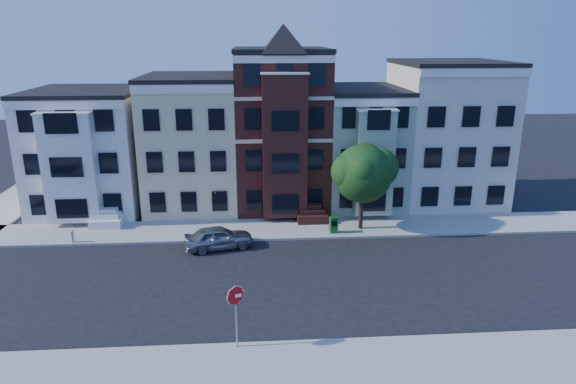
{
  "coord_description": "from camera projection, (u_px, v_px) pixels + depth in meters",
  "views": [
    {
      "loc": [
        -2.27,
        -25.95,
        13.29
      ],
      "look_at": [
        -0.21,
        3.44,
        4.2
      ],
      "focal_mm": 32.0,
      "sensor_mm": 36.0,
      "label": 1
    }
  ],
  "objects": [
    {
      "name": "house_yellow",
      "position": [
        193.0,
        143.0,
        40.69
      ],
      "size": [
        7.0,
        9.0,
        10.0
      ],
      "primitive_type": "cube",
      "color": "beige",
      "rests_on": "ground"
    },
    {
      "name": "newspaper_box",
      "position": [
        334.0,
        225.0,
        35.32
      ],
      "size": [
        0.55,
        0.5,
        1.14
      ],
      "primitive_type": "cube",
      "rotation": [
        0.0,
        0.0,
        0.09
      ],
      "color": "#165E1F",
      "rests_on": "far_sidewalk"
    },
    {
      "name": "house_cream",
      "position": [
        446.0,
        134.0,
        41.91
      ],
      "size": [
        8.0,
        9.0,
        11.0
      ],
      "primitive_type": "cube",
      "color": "beige",
      "rests_on": "ground"
    },
    {
      "name": "far_sidewalk",
      "position": [
        286.0,
        229.0,
        36.41
      ],
      "size": [
        60.0,
        4.0,
        0.15
      ],
      "primitive_type": "cube",
      "color": "#9E9B93",
      "rests_on": "ground"
    },
    {
      "name": "house_white",
      "position": [
        91.0,
        151.0,
        40.3
      ],
      "size": [
        8.0,
        9.0,
        9.0
      ],
      "primitive_type": "cube",
      "color": "white",
      "rests_on": "ground"
    },
    {
      "name": "street_tree",
      "position": [
        362.0,
        178.0,
        35.19
      ],
      "size": [
        6.92,
        6.92,
        7.43
      ],
      "primitive_type": null,
      "rotation": [
        0.0,
        0.0,
        0.09
      ],
      "color": "#22511C",
      "rests_on": "far_sidewalk"
    },
    {
      "name": "house_green",
      "position": [
        361.0,
        147.0,
        41.73
      ],
      "size": [
        6.0,
        9.0,
        9.0
      ],
      "primitive_type": "cube",
      "color": "#96A88C",
      "rests_on": "ground"
    },
    {
      "name": "parked_car",
      "position": [
        219.0,
        237.0,
        33.05
      ],
      "size": [
        4.66,
        2.73,
        1.49
      ],
      "primitive_type": "imported",
      "rotation": [
        0.0,
        0.0,
        1.81
      ],
      "color": "#95989C",
      "rests_on": "ground"
    },
    {
      "name": "house_brown",
      "position": [
        281.0,
        130.0,
        40.86
      ],
      "size": [
        7.0,
        9.0,
        12.0
      ],
      "primitive_type": "cube",
      "color": "#391512",
      "rests_on": "ground"
    },
    {
      "name": "fire_hydrant",
      "position": [
        72.0,
        238.0,
        33.72
      ],
      "size": [
        0.26,
        0.26,
        0.67
      ],
      "primitive_type": "cylinder",
      "rotation": [
        0.0,
        0.0,
        -0.1
      ],
      "color": "beige",
      "rests_on": "far_sidewalk"
    },
    {
      "name": "stop_sign",
      "position": [
        236.0,
        313.0,
        22.05
      ],
      "size": [
        0.92,
        0.35,
        3.34
      ],
      "primitive_type": null,
      "rotation": [
        0.0,
        0.0,
        0.25
      ],
      "color": "#B4070C",
      "rests_on": "near_sidewalk"
    },
    {
      "name": "near_sidewalk",
      "position": [
        312.0,
        369.0,
        21.16
      ],
      "size": [
        60.0,
        4.0,
        0.15
      ],
      "primitive_type": "cube",
      "color": "#9E9B93",
      "rests_on": "ground"
    },
    {
      "name": "ground",
      "position": [
        296.0,
        281.0,
        28.8
      ],
      "size": [
        120.0,
        120.0,
        0.0
      ],
      "primitive_type": "plane",
      "color": "black"
    }
  ]
}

